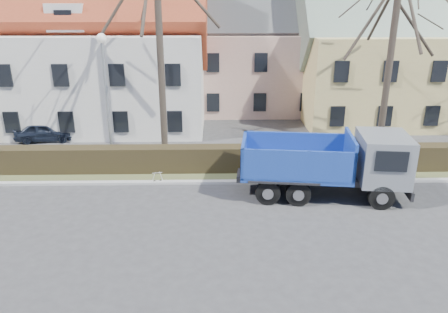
{
  "coord_description": "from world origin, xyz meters",
  "views": [
    {
      "loc": [
        0.83,
        -14.52,
        8.36
      ],
      "look_at": [
        1.2,
        3.92,
        1.6
      ],
      "focal_mm": 35.0,
      "sensor_mm": 36.0,
      "label": 1
    }
  ],
  "objects_px": {
    "streetlight": "(107,102)",
    "cart_frame": "(153,177)",
    "parked_car_a": "(45,132)",
    "dump_truck": "(318,164)"
  },
  "relations": [
    {
      "from": "streetlight",
      "to": "cart_frame",
      "type": "relative_size",
      "value": 10.25
    },
    {
      "from": "streetlight",
      "to": "parked_car_a",
      "type": "bearing_deg",
      "value": 139.39
    },
    {
      "from": "parked_car_a",
      "to": "streetlight",
      "type": "bearing_deg",
      "value": -137.4
    },
    {
      "from": "dump_truck",
      "to": "streetlight",
      "type": "xyz_separation_m",
      "value": [
        -9.87,
        3.79,
        1.92
      ]
    },
    {
      "from": "cart_frame",
      "to": "parked_car_a",
      "type": "height_order",
      "value": "parked_car_a"
    },
    {
      "from": "streetlight",
      "to": "cart_frame",
      "type": "height_order",
      "value": "streetlight"
    },
    {
      "from": "cart_frame",
      "to": "parked_car_a",
      "type": "xyz_separation_m",
      "value": [
        -7.51,
        6.73,
        0.29
      ]
    },
    {
      "from": "cart_frame",
      "to": "dump_truck",
      "type": "bearing_deg",
      "value": -10.8
    },
    {
      "from": "streetlight",
      "to": "parked_car_a",
      "type": "distance_m",
      "value": 7.26
    },
    {
      "from": "dump_truck",
      "to": "cart_frame",
      "type": "bearing_deg",
      "value": 175.92
    }
  ]
}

